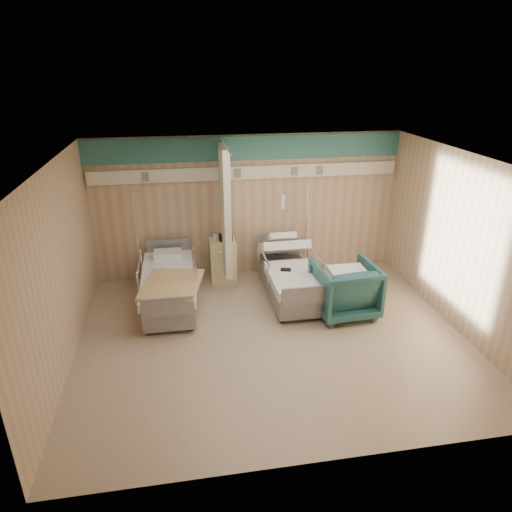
# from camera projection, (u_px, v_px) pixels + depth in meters

# --- Properties ---
(ground) EXTENTS (6.00, 5.00, 0.00)m
(ground) POSITION_uv_depth(u_px,v_px,m) (272.00, 337.00, 7.25)
(ground) COLOR gray
(ground) RESTS_ON ground
(room_walls) EXTENTS (6.04, 5.04, 2.82)m
(room_walls) POSITION_uv_depth(u_px,v_px,m) (268.00, 221.00, 6.75)
(room_walls) COLOR tan
(room_walls) RESTS_ON ground
(bed_right) EXTENTS (1.00, 2.16, 0.63)m
(bed_right) POSITION_uv_depth(u_px,v_px,m) (290.00, 281.00, 8.40)
(bed_right) COLOR white
(bed_right) RESTS_ON ground
(bed_left) EXTENTS (1.00, 2.16, 0.63)m
(bed_left) POSITION_uv_depth(u_px,v_px,m) (169.00, 290.00, 8.06)
(bed_left) COLOR white
(bed_left) RESTS_ON ground
(bedside_cabinet) EXTENTS (0.50, 0.48, 0.85)m
(bedside_cabinet) POSITION_uv_depth(u_px,v_px,m) (223.00, 260.00, 9.00)
(bedside_cabinet) COLOR beige
(bedside_cabinet) RESTS_ON ground
(visitor_armchair) EXTENTS (1.06, 1.09, 0.93)m
(visitor_armchair) POSITION_uv_depth(u_px,v_px,m) (345.00, 289.00, 7.78)
(visitor_armchair) COLOR #215253
(visitor_armchair) RESTS_ON ground
(waffle_blanket) EXTENTS (0.61, 0.54, 0.07)m
(waffle_blanket) POSITION_uv_depth(u_px,v_px,m) (349.00, 262.00, 7.57)
(waffle_blanket) COLOR white
(waffle_blanket) RESTS_ON visitor_armchair
(iv_stand_right) EXTENTS (0.33, 0.33, 1.83)m
(iv_stand_right) POSITION_uv_depth(u_px,v_px,m) (304.00, 255.00, 9.34)
(iv_stand_right) COLOR silver
(iv_stand_right) RESTS_ON ground
(iv_stand_left) EXTENTS (0.34, 0.34, 1.93)m
(iv_stand_left) POSITION_uv_depth(u_px,v_px,m) (140.00, 268.00, 8.71)
(iv_stand_left) COLOR silver
(iv_stand_left) RESTS_ON ground
(call_remote) EXTENTS (0.20, 0.12, 0.04)m
(call_remote) POSITION_uv_depth(u_px,v_px,m) (286.00, 270.00, 8.06)
(call_remote) COLOR black
(call_remote) RESTS_ON bed_right
(tan_blanket) EXTENTS (1.13, 1.32, 0.04)m
(tan_blanket) POSITION_uv_depth(u_px,v_px,m) (172.00, 284.00, 7.52)
(tan_blanket) COLOR tan
(tan_blanket) RESTS_ON bed_left
(toiletry_bag) EXTENTS (0.26, 0.19, 0.13)m
(toiletry_bag) POSITION_uv_depth(u_px,v_px,m) (226.00, 237.00, 8.80)
(toiletry_bag) COLOR black
(toiletry_bag) RESTS_ON bedside_cabinet
(white_cup) EXTENTS (0.11, 0.11, 0.12)m
(white_cup) POSITION_uv_depth(u_px,v_px,m) (215.00, 237.00, 8.80)
(white_cup) COLOR white
(white_cup) RESTS_ON bedside_cabinet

